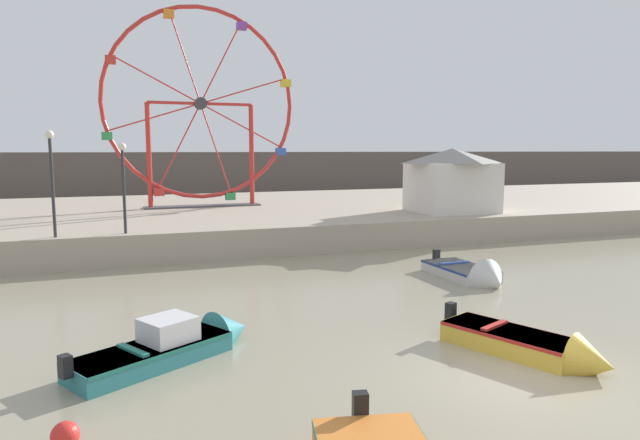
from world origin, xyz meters
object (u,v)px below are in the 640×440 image
object	(u,v)px
motorboat_mustard_yellow	(534,346)
motorboat_teal_painted	(180,343)
motorboat_pale_grey	(473,275)
promenade_lamp_far	(123,174)
promenade_lamp_near	(51,168)
mooring_buoy_orange	(65,435)
ferris_wheel_red_frame	(201,107)
carnival_booth_white_ticket	(452,179)

from	to	relation	value
motorboat_mustard_yellow	motorboat_teal_painted	bearing A→B (deg)	-133.78
motorboat_pale_grey	promenade_lamp_far	world-z (taller)	promenade_lamp_far
promenade_lamp_near	mooring_buoy_orange	size ratio (longest dim) A/B	9.29
promenade_lamp_near	motorboat_pale_grey	bearing A→B (deg)	-26.57
motorboat_teal_painted	promenade_lamp_near	xyz separation A→B (m)	(-3.53, 10.91, 3.65)
promenade_lamp_far	mooring_buoy_orange	distance (m)	14.95
motorboat_teal_painted	promenade_lamp_near	bearing A→B (deg)	78.38
ferris_wheel_red_frame	promenade_lamp_far	distance (m)	11.16
motorboat_pale_grey	promenade_lamp_far	xyz separation A→B (m)	(-11.55, 7.20, 3.47)
motorboat_teal_painted	motorboat_mustard_yellow	distance (m)	7.99
ferris_wheel_red_frame	mooring_buoy_orange	distance (m)	25.72
ferris_wheel_red_frame	motorboat_mustard_yellow	bearing A→B (deg)	-80.52
carnival_booth_white_ticket	promenade_lamp_near	distance (m)	19.56
motorboat_pale_grey	carnival_booth_white_ticket	distance (m)	11.25
motorboat_mustard_yellow	carnival_booth_white_ticket	bearing A→B (deg)	129.81
motorboat_pale_grey	carnival_booth_white_ticket	xyz separation A→B (m)	(5.26, 9.52, 2.85)
motorboat_pale_grey	promenade_lamp_near	bearing A→B (deg)	-118.23
motorboat_teal_painted	carnival_booth_white_ticket	xyz separation A→B (m)	(15.86, 13.37, 2.77)
promenade_lamp_near	mooring_buoy_orange	world-z (taller)	promenade_lamp_near
motorboat_teal_painted	mooring_buoy_orange	world-z (taller)	motorboat_teal_painted
mooring_buoy_orange	motorboat_teal_painted	bearing A→B (deg)	58.32
carnival_booth_white_ticket	mooring_buoy_orange	size ratio (longest dim) A/B	10.39
motorboat_mustard_yellow	promenade_lamp_near	bearing A→B (deg)	-164.24
motorboat_pale_grey	ferris_wheel_red_frame	distance (m)	19.51
motorboat_teal_painted	mooring_buoy_orange	size ratio (longest dim) A/B	10.17
ferris_wheel_red_frame	promenade_lamp_near	bearing A→B (deg)	-125.82
motorboat_mustard_yellow	carnival_booth_white_ticket	xyz separation A→B (m)	(8.39, 16.23, 2.81)
motorboat_pale_grey	motorboat_mustard_yellow	bearing A→B (deg)	-26.69
promenade_lamp_far	motorboat_pale_grey	bearing A→B (deg)	-31.93
motorboat_pale_grey	ferris_wheel_red_frame	bearing A→B (deg)	-158.92
motorboat_pale_grey	mooring_buoy_orange	size ratio (longest dim) A/B	8.96
motorboat_teal_painted	carnival_booth_white_ticket	world-z (taller)	carnival_booth_white_ticket
promenade_lamp_near	promenade_lamp_far	xyz separation A→B (m)	(2.56, 0.14, -0.26)
carnival_booth_white_ticket	mooring_buoy_orange	world-z (taller)	carnival_booth_white_ticket
motorboat_pale_grey	ferris_wheel_red_frame	world-z (taller)	ferris_wheel_red_frame
motorboat_mustard_yellow	ferris_wheel_red_frame	size ratio (longest dim) A/B	0.34
motorboat_mustard_yellow	promenade_lamp_near	distance (m)	17.99
carnival_booth_white_ticket	promenade_lamp_far	bearing A→B (deg)	-171.10
motorboat_pale_grey	carnival_booth_white_ticket	bearing A→B (deg)	149.41
motorboat_teal_painted	promenade_lamp_near	size ratio (longest dim) A/B	1.09
motorboat_mustard_yellow	motorboat_pale_grey	bearing A→B (deg)	132.13
motorboat_teal_painted	mooring_buoy_orange	distance (m)	4.05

